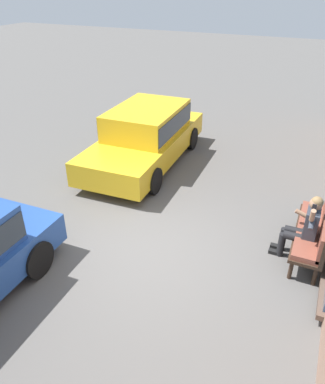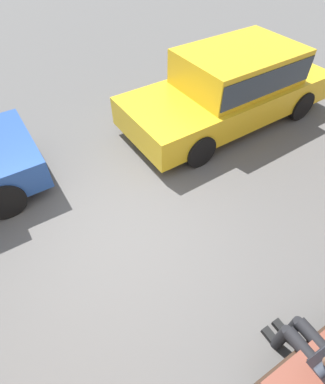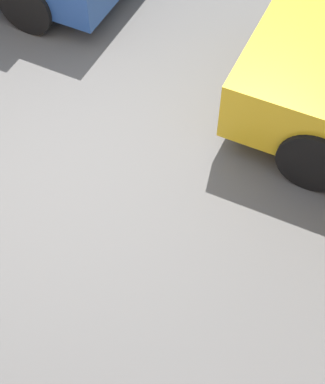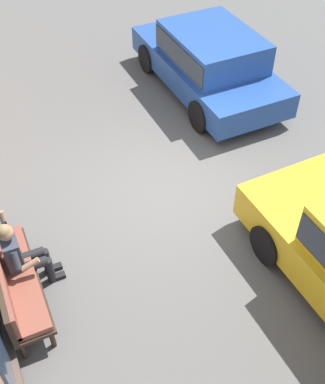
% 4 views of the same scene
% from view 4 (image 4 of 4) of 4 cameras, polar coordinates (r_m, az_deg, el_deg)
% --- Properties ---
extents(ground_plane, '(60.00, 60.00, 0.00)m').
position_cam_4_polar(ground_plane, '(8.59, 0.42, 0.14)').
color(ground_plane, '#565451').
extents(bench, '(1.95, 0.55, 0.98)m').
position_cam_4_polar(bench, '(6.99, -17.59, -9.71)').
color(bench, '#332319').
rests_on(bench, ground_plane).
extents(person_on_phone, '(0.73, 0.74, 1.32)m').
position_cam_4_polar(person_on_phone, '(7.04, -16.47, -7.06)').
color(person_on_phone, black).
rests_on(person_on_phone, ground_plane).
extents(parked_car_mid, '(4.18, 2.01, 1.43)m').
position_cam_4_polar(parked_car_mid, '(10.84, 5.59, 15.40)').
color(parked_car_mid, '#23478E').
rests_on(parked_car_mid, ground_plane).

